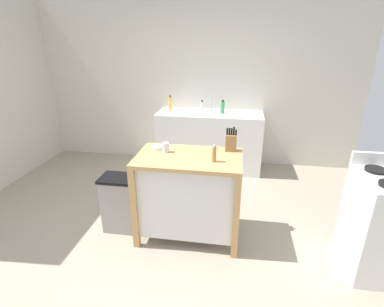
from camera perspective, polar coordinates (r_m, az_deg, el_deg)
The scene contains 13 objects.
ground_plane at distance 3.19m, azimuth -5.54°, elevation -16.78°, with size 6.17×6.17×0.00m, color gray.
wall_back at distance 4.81m, azimuth 0.87°, elevation 13.59°, with size 5.17×0.10×2.60m, color beige.
kitchen_island at distance 3.00m, azimuth -0.61°, elevation -7.61°, with size 1.04×0.64×0.91m.
knife_block at distance 2.97m, azimuth 7.70°, elevation 2.24°, with size 0.11×0.09×0.25m.
bowl_ceramic_wide at distance 3.02m, azimuth -6.76°, elevation 1.21°, with size 0.12×0.12×0.04m.
drinking_cup at distance 2.93m, azimuth -5.21°, elevation 1.20°, with size 0.07×0.07×0.10m.
pepper_grinder at distance 2.69m, azimuth 4.37°, elevation -0.03°, with size 0.04×0.04×0.17m.
trash_bin at distance 3.28m, azimuth -14.02°, elevation -9.43°, with size 0.36×0.28×0.63m.
sink_counter at distance 4.64m, azimuth 3.42°, elevation 2.53°, with size 1.62×0.60×0.91m.
sink_faucet at distance 4.63m, azimuth 3.76°, elevation 9.71°, with size 0.02×0.02×0.22m.
bottle_dish_soap at distance 4.49m, azimuth 6.03°, elevation 9.07°, with size 0.06×0.06×0.20m.
bottle_spray_cleaner at distance 4.63m, azimuth 1.96°, elevation 9.32°, with size 0.05×0.05×0.17m.
bottle_hand_soap at distance 4.67m, azimuth -4.32°, elevation 9.81°, with size 0.05×0.05×0.24m.
Camera 1 is at (0.68, -2.41, 1.98)m, focal length 27.08 mm.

